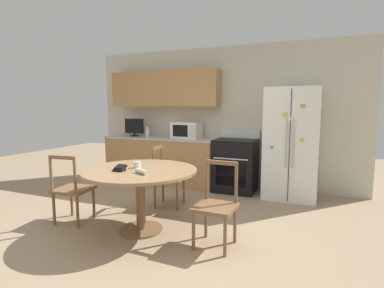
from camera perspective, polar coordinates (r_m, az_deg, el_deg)
name	(u,v)px	position (r m, az deg, el deg)	size (l,w,h in m)	color
ground_plane	(150,237)	(3.65, -7.92, -17.09)	(14.00, 14.00, 0.00)	#9E8466
back_wall	(204,109)	(5.80, 2.39, 6.68)	(5.20, 0.44, 2.60)	beige
kitchen_counter	(162,160)	(5.95, -5.78, -3.01)	(2.26, 0.64, 0.90)	#AD7F4C
refrigerator	(291,143)	(5.13, 18.41, 0.10)	(0.83, 0.74, 1.80)	white
oven_range	(235,165)	(5.38, 8.29, -3.94)	(0.72, 0.68, 1.08)	black
microwave	(187,130)	(5.67, -1.03, 2.66)	(0.51, 0.39, 0.30)	white
countertop_tv	(134,127)	(6.19, -10.94, 3.26)	(0.42, 0.16, 0.35)	black
counter_bottle	(147,132)	(5.96, -8.50, 2.21)	(0.08, 0.08, 0.24)	silver
dining_table	(140,179)	(3.64, -9.84, -6.67)	(1.35, 1.35, 0.76)	#997551
dining_chair_right	(216,206)	(3.27, 4.58, -11.72)	(0.43, 0.43, 0.90)	brown
dining_chair_far	(168,177)	(4.54, -4.65, -6.37)	(0.47, 0.47, 0.90)	brown
dining_chair_left	(72,190)	(4.17, -21.87, -8.08)	(0.47, 0.47, 0.90)	brown
candle_glass	(137,165)	(3.69, -10.40, -3.98)	(0.09, 0.09, 0.08)	silver
folded_napkin	(141,172)	(3.35, -9.61, -5.20)	(0.20, 0.13, 0.05)	beige
wallet	(120,169)	(3.55, -13.56, -4.57)	(0.12, 0.13, 0.07)	black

